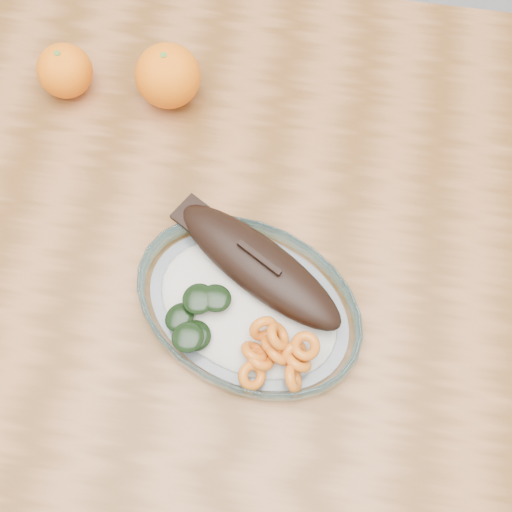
# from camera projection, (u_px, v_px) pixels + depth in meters

# --- Properties ---
(ground) EXTENTS (3.00, 3.00, 0.00)m
(ground) POSITION_uv_depth(u_px,v_px,m) (213.00, 360.00, 1.48)
(ground) COLOR slate
(ground) RESTS_ON ground
(dining_table) EXTENTS (1.20, 0.80, 0.75)m
(dining_table) POSITION_uv_depth(u_px,v_px,m) (184.00, 256.00, 0.88)
(dining_table) COLOR brown
(dining_table) RESTS_ON ground
(plated_meal) EXTENTS (0.63, 0.63, 0.08)m
(plated_meal) POSITION_uv_depth(u_px,v_px,m) (249.00, 303.00, 0.73)
(plated_meal) COLOR white
(plated_meal) RESTS_ON dining_table
(orange_left) EXTENTS (0.07, 0.07, 0.07)m
(orange_left) POSITION_uv_depth(u_px,v_px,m) (65.00, 71.00, 0.83)
(orange_left) COLOR #ED5504
(orange_left) RESTS_ON dining_table
(orange_right) EXTENTS (0.08, 0.08, 0.08)m
(orange_right) POSITION_uv_depth(u_px,v_px,m) (168.00, 76.00, 0.82)
(orange_right) COLOR #ED5504
(orange_right) RESTS_ON dining_table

